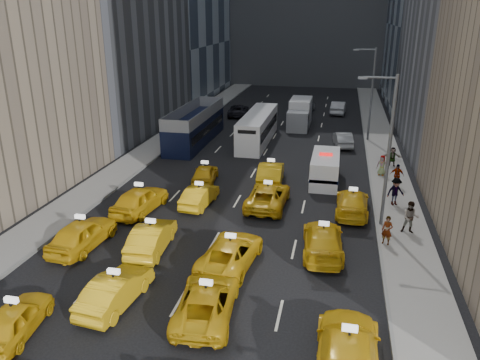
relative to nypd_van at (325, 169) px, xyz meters
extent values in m
plane|color=black|center=(-5.63, -19.16, -1.02)|extent=(160.00, 160.00, 0.00)
cube|color=gray|center=(-16.13, 5.84, -0.94)|extent=(3.00, 90.00, 0.15)
cube|color=gray|center=(4.87, 5.84, -0.94)|extent=(3.00, 90.00, 0.15)
cube|color=slate|center=(-14.68, 5.84, -0.93)|extent=(0.15, 90.00, 0.18)
cube|color=slate|center=(3.42, 5.84, -0.93)|extent=(0.15, 90.00, 0.18)
cylinder|color=#595B60|center=(3.67, -7.16, 3.48)|extent=(0.20, 0.20, 9.00)
cylinder|color=#595B60|center=(2.77, -7.16, 7.78)|extent=(1.80, 0.12, 0.12)
cube|color=slate|center=(1.87, -7.16, 7.73)|extent=(0.50, 0.22, 0.12)
cylinder|color=#595B60|center=(3.67, 12.84, 3.48)|extent=(0.20, 0.20, 9.00)
cylinder|color=#595B60|center=(2.77, 12.84, 7.78)|extent=(1.80, 0.12, 0.12)
cube|color=slate|center=(1.87, 12.84, 7.73)|extent=(0.50, 0.22, 0.12)
imported|color=gold|center=(-11.24, -20.58, -0.33)|extent=(2.10, 4.18, 1.37)
imported|color=gold|center=(-8.25, -17.88, -0.30)|extent=(1.95, 4.50, 1.44)
imported|color=gold|center=(-4.15, -17.79, -0.32)|extent=(2.76, 5.20, 1.39)
imported|color=gold|center=(1.65, -19.91, -0.20)|extent=(2.34, 5.64, 1.63)
imported|color=gold|center=(-12.44, -13.36, -0.21)|extent=(2.24, 4.86, 1.61)
imported|color=gold|center=(-8.64, -12.85, -0.26)|extent=(1.92, 4.68, 1.51)
imported|color=gold|center=(-4.12, -13.47, -0.31)|extent=(2.89, 5.33, 1.42)
imported|color=gold|center=(0.39, -11.22, -0.27)|extent=(2.45, 5.28, 1.49)
imported|color=gold|center=(-11.35, -8.17, -0.19)|extent=(2.56, 5.08, 1.66)
imported|color=gold|center=(-7.92, -6.38, -0.35)|extent=(1.75, 4.18, 1.35)
imported|color=gold|center=(-3.47, -5.57, -0.28)|extent=(2.55, 5.34, 1.47)
imported|color=gold|center=(1.96, -5.56, -0.30)|extent=(2.13, 4.99, 1.43)
imported|color=gold|center=(-8.80, -2.00, -0.33)|extent=(2.04, 4.17, 1.37)
imported|color=gold|center=(-3.92, -1.27, -0.20)|extent=(2.05, 5.06, 1.63)
cube|color=silver|center=(0.00, 0.00, 0.03)|extent=(2.60, 5.45, 2.10)
cylinder|color=black|center=(-0.85, -1.72, -0.60)|extent=(0.28, 0.84, 0.84)
cylinder|color=black|center=(0.85, -1.72, -0.60)|extent=(0.28, 0.84, 0.84)
cylinder|color=black|center=(-0.85, 1.72, -0.60)|extent=(0.28, 0.84, 0.84)
cylinder|color=black|center=(0.85, 1.72, -0.60)|extent=(0.28, 0.84, 0.84)
cube|color=navy|center=(0.00, 0.00, -0.11)|extent=(2.64, 5.45, 0.24)
cube|color=red|center=(0.00, 0.00, 1.16)|extent=(0.99, 0.44, 0.15)
cube|color=black|center=(-12.92, 8.82, 0.71)|extent=(3.97, 12.07, 3.45)
cylinder|color=black|center=(-14.12, 3.80, -0.47)|extent=(0.28, 1.10, 1.10)
cylinder|color=black|center=(-11.72, 3.80, -0.47)|extent=(0.28, 1.10, 1.10)
cylinder|color=black|center=(-14.12, 13.85, -0.47)|extent=(0.28, 1.10, 1.10)
cylinder|color=black|center=(-11.72, 13.85, -0.47)|extent=(0.28, 1.10, 1.10)
cube|color=silver|center=(-6.96, 10.23, 0.41)|extent=(3.51, 11.23, 2.85)
cylinder|color=black|center=(-7.96, 5.61, -0.47)|extent=(0.28, 1.10, 1.10)
cylinder|color=black|center=(-5.96, 5.61, -0.47)|extent=(0.28, 1.10, 1.10)
cylinder|color=black|center=(-7.96, 14.85, -0.47)|extent=(0.28, 1.10, 1.10)
cylinder|color=black|center=(-5.96, 14.85, -0.47)|extent=(0.28, 1.10, 1.10)
cube|color=silver|center=(-3.54, 17.59, 0.48)|extent=(2.77, 6.70, 2.99)
cylinder|color=black|center=(-4.51, 15.22, -0.47)|extent=(0.28, 1.10, 1.10)
cylinder|color=black|center=(-2.57, 15.22, -0.47)|extent=(0.28, 1.10, 1.10)
cylinder|color=black|center=(-4.51, 19.96, -0.47)|extent=(0.28, 1.10, 1.10)
cylinder|color=black|center=(-2.57, 19.96, -0.47)|extent=(0.28, 1.10, 1.10)
imported|color=#95989C|center=(1.26, 10.36, -0.32)|extent=(2.04, 4.39, 1.39)
imported|color=black|center=(-11.43, 21.73, -0.33)|extent=(2.90, 5.22, 1.38)
imported|color=slate|center=(-3.76, 25.44, -0.19)|extent=(2.85, 5.91, 1.66)
imported|color=black|center=(-7.85, 23.00, -0.36)|extent=(1.89, 4.00, 1.32)
imported|color=#98999F|center=(0.58, 25.64, -0.22)|extent=(2.01, 4.93, 1.59)
imported|color=gray|center=(3.76, -9.76, -0.05)|extent=(0.70, 0.60, 1.63)
imported|color=gray|center=(5.16, -8.05, 0.09)|extent=(0.96, 0.57, 1.91)
imported|color=gray|center=(4.72, -3.90, 0.06)|extent=(1.29, 0.93, 1.85)
imported|color=gray|center=(5.15, -0.23, -0.03)|extent=(1.04, 0.59, 1.68)
imported|color=gray|center=(4.27, 2.09, -0.08)|extent=(0.86, 0.61, 1.59)
imported|color=gray|center=(5.28, 4.64, -0.08)|extent=(1.51, 0.63, 1.58)
camera|label=1|loc=(0.76, -33.89, 11.18)|focal=35.00mm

